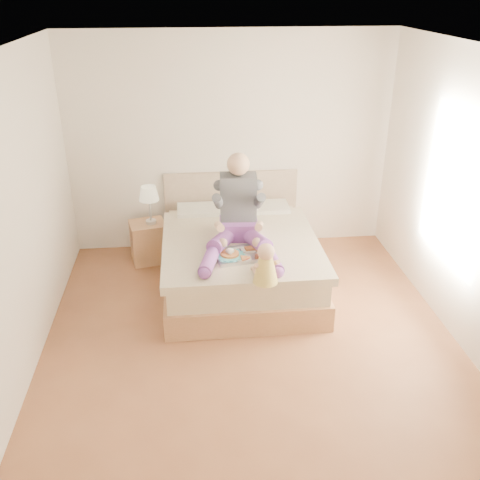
{
  "coord_description": "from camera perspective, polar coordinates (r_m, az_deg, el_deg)",
  "views": [
    {
      "loc": [
        -0.55,
        -4.34,
        3.18
      ],
      "look_at": [
        -0.04,
        0.58,
        0.77
      ],
      "focal_mm": 40.0,
      "sensor_mm": 36.0,
      "label": 1
    }
  ],
  "objects": [
    {
      "name": "nightstand",
      "position": [
        6.73,
        -9.72,
        -0.18
      ],
      "size": [
        0.48,
        0.45,
        0.51
      ],
      "rotation": [
        0.0,
        0.0,
        0.21
      ],
      "color": "#966A46",
      "rests_on": "ground"
    },
    {
      "name": "lamp",
      "position": [
        6.46,
        -9.69,
        4.69
      ],
      "size": [
        0.23,
        0.23,
        0.47
      ],
      "color": "silver",
      "rests_on": "nightstand"
    },
    {
      "name": "room",
      "position": [
        4.7,
        2.17,
        5.15
      ],
      "size": [
        4.02,
        4.22,
        2.71
      ],
      "color": "brown",
      "rests_on": "ground"
    },
    {
      "name": "tray",
      "position": [
        5.51,
        -0.09,
        -1.42
      ],
      "size": [
        0.55,
        0.46,
        0.14
      ],
      "rotation": [
        0.0,
        0.0,
        0.16
      ],
      "color": "silver",
      "rests_on": "bed"
    },
    {
      "name": "adult",
      "position": [
        5.69,
        -0.13,
        2.34
      ],
      "size": [
        0.83,
        1.2,
        0.98
      ],
      "rotation": [
        0.0,
        0.0,
        -0.07
      ],
      "color": "#71388E",
      "rests_on": "bed"
    },
    {
      "name": "bed",
      "position": [
        6.15,
        -0.13,
        -1.72
      ],
      "size": [
        1.7,
        2.18,
        1.0
      ],
      "color": "#966A46",
      "rests_on": "ground"
    },
    {
      "name": "baby",
      "position": [
        5.0,
        2.72,
        -2.81
      ],
      "size": [
        0.26,
        0.36,
        0.4
      ],
      "rotation": [
        0.0,
        0.0,
        0.23
      ],
      "color": "gold",
      "rests_on": "bed"
    }
  ]
}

